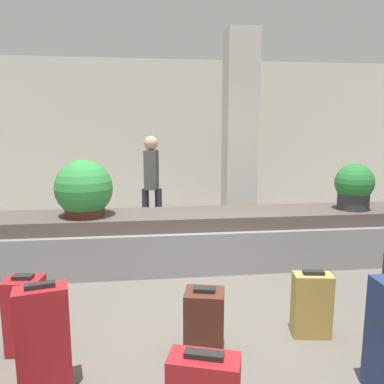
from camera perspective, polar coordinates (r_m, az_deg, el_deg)
The scene contains 12 objects.
ground_plane at distance 3.45m, azimuth 3.07°, elevation -19.04°, with size 18.00×18.00×0.00m, color #59544C.
back_wall at distance 8.67m, azimuth -3.45°, elevation 9.10°, with size 18.00×0.06×3.20m.
carousel at distance 4.65m, azimuth 0.00°, elevation -7.20°, with size 6.38×0.90×0.66m.
pillar at distance 6.21m, azimuth 7.27°, elevation 8.93°, with size 0.50×0.50×3.20m.
suitcase_1 at distance 3.27m, azimuth 17.77°, elevation -16.04°, with size 0.32×0.20×0.55m.
suitcase_2 at distance 3.17m, azimuth -23.99°, elevation -16.73°, with size 0.28×0.24×0.60m.
suitcase_6 at distance 2.90m, azimuth 1.89°, elevation -19.31°, with size 0.33×0.29×0.52m.
suitcase_8 at distance 2.68m, azimuth -21.67°, elevation -20.20°, with size 0.35×0.23×0.73m.
potted_plant_0 at distance 5.10m, azimuth 23.47°, elevation 0.74°, with size 0.47×0.47×0.58m.
potted_plant_1 at distance 4.49m, azimuth -16.14°, elevation 0.27°, with size 0.66×0.66×0.66m.
traveler_0 at distance 5.81m, azimuth -6.18°, elevation 2.17°, with size 0.31×0.35×1.56m.
traveler_1 at distance 7.60m, azimuth 6.09°, elevation 4.93°, with size 0.34×0.36×1.75m.
Camera 1 is at (-0.54, -2.99, 1.65)m, focal length 35.00 mm.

